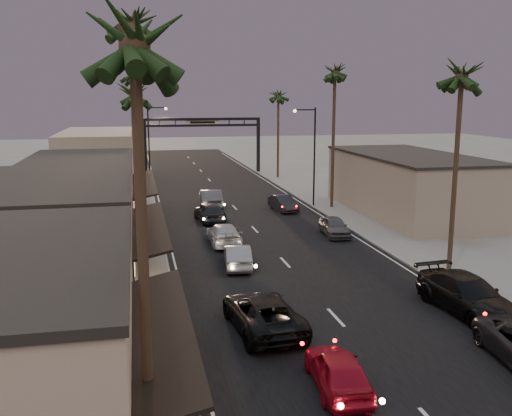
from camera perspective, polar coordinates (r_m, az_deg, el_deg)
name	(u,v)px	position (r m, az deg, el deg)	size (l,w,h in m)	color
ground	(247,221)	(46.21, -0.88, -1.34)	(200.00, 200.00, 0.00)	slate
road	(236,210)	(51.02, -1.96, -0.16)	(14.00, 120.00, 0.02)	black
sidewalk_left	(129,199)	(57.15, -12.63, 0.85)	(5.00, 92.00, 0.12)	slate
sidewalk_right	(314,193)	(59.97, 5.83, 1.53)	(5.00, 92.00, 0.12)	slate
storefront_mid	(54,237)	(31.42, -19.58, -2.78)	(8.00, 14.00, 5.50)	gray
storefront_far	(81,192)	(47.08, -17.10, 1.49)	(8.00, 16.00, 5.00)	beige
storefront_dist	(98,157)	(69.77, -15.54, 4.95)	(8.00, 20.00, 6.00)	gray
building_right	(408,185)	(50.31, 14.97, 2.19)	(8.00, 18.00, 5.00)	gray
arch	(203,131)	(74.92, -5.36, 7.64)	(15.20, 0.40, 7.27)	black
streetlight_right	(312,149)	(51.91, 5.58, 5.92)	(2.13, 0.30, 9.00)	black
streetlight_left	(151,141)	(62.49, -10.41, 6.65)	(2.13, 0.30, 9.00)	black
palm_la	(134,26)	(13.38, -12.12, 17.40)	(3.20, 3.20, 13.20)	#38281C
palm_lb	(131,15)	(26.52, -12.35, 18.33)	(3.20, 3.20, 15.20)	#38281C
palm_lc	(134,89)	(40.30, -12.12, 11.60)	(3.20, 3.20, 12.20)	#38281C
palm_ld	(133,71)	(59.35, -12.23, 13.22)	(3.20, 3.20, 14.20)	#38281C
palm_ra	(462,68)	(33.19, 19.94, 13.05)	(3.20, 3.20, 13.20)	#38281C
palm_rb	(335,68)	(51.35, 7.92, 13.74)	(3.20, 3.20, 14.20)	#38281C
palm_rc	(278,92)	(70.45, 2.26, 11.48)	(3.20, 3.20, 12.20)	#38281C
palm_far	(135,86)	(82.31, -11.98, 11.87)	(3.20, 3.20, 13.20)	#38281C
oncoming_red	(338,370)	(20.50, 8.19, -15.75)	(1.67, 4.14, 1.41)	#A00B1E
oncoming_pickup	(263,313)	(24.92, 0.70, -10.42)	(2.62, 5.68, 1.58)	black
oncoming_silver	(238,256)	(33.77, -1.86, -4.82)	(1.45, 4.15, 1.37)	gray
oncoming_white	(224,234)	(39.01, -3.24, -2.61)	(1.99, 4.91, 1.42)	#B1B1B1
oncoming_dgrey	(210,212)	(46.19, -4.66, -0.38)	(1.88, 4.67, 1.59)	black
oncoming_grey_far	(211,199)	(51.64, -4.53, 0.91)	(1.82, 5.21, 1.72)	#4B4C50
curbside_black	(467,295)	(28.59, 20.36, -8.12)	(2.41, 5.93, 1.72)	black
curbside_grey	(334,226)	(41.68, 7.84, -1.84)	(1.63, 4.06, 1.38)	#47484C
curbside_far	(283,203)	(50.41, 2.73, 0.49)	(1.45, 4.16, 1.37)	black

